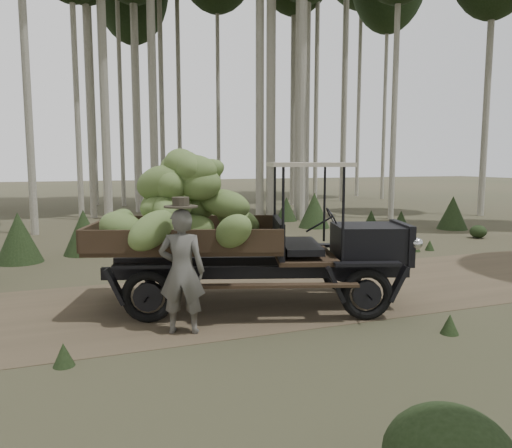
% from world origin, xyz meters
% --- Properties ---
extents(ground, '(120.00, 120.00, 0.00)m').
position_xyz_m(ground, '(0.00, 0.00, 0.00)').
color(ground, '#473D2B').
rests_on(ground, ground).
extents(dirt_track, '(70.00, 4.00, 0.01)m').
position_xyz_m(dirt_track, '(0.00, 0.00, 0.00)').
color(dirt_track, brown).
rests_on(dirt_track, ground).
extents(banana_truck, '(5.74, 3.53, 2.83)m').
position_xyz_m(banana_truck, '(-1.41, -0.24, 1.64)').
color(banana_truck, black).
rests_on(banana_truck, ground).
extents(farmer, '(0.80, 0.66, 2.03)m').
position_xyz_m(farmer, '(-2.13, -1.45, 0.96)').
color(farmer, '#53514C').
rests_on(farmer, ground).
extents(undergrowth, '(23.72, 20.35, 1.34)m').
position_xyz_m(undergrowth, '(1.08, 1.30, 0.55)').
color(undergrowth, '#233319').
rests_on(undergrowth, ground).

